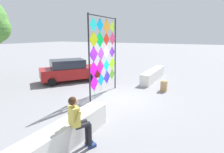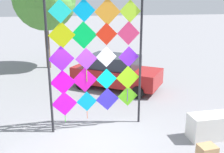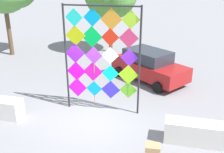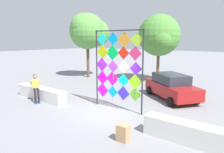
{
  "view_description": "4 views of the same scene",
  "coord_description": "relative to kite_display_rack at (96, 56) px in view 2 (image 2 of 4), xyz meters",
  "views": [
    {
      "loc": [
        -7.76,
        -3.91,
        3.08
      ],
      "look_at": [
        -0.3,
        0.08,
        1.15
      ],
      "focal_mm": 29.27,
      "sensor_mm": 36.0,
      "label": 1
    },
    {
      "loc": [
        -0.97,
        -6.53,
        3.8
      ],
      "look_at": [
        0.58,
        0.67,
        1.64
      ],
      "focal_mm": 41.77,
      "sensor_mm": 36.0,
      "label": 2
    },
    {
      "loc": [
        2.57,
        -7.78,
        4.93
      ],
      "look_at": [
        0.68,
        0.08,
        1.71
      ],
      "focal_mm": 41.59,
      "sensor_mm": 36.0,
      "label": 3
    },
    {
      "loc": [
        6.09,
        -7.37,
        3.49
      ],
      "look_at": [
        -0.2,
        0.73,
        1.66
      ],
      "focal_mm": 33.05,
      "sensor_mm": 36.0,
      "label": 4
    }
  ],
  "objects": [
    {
      "name": "tree_far_right",
      "position": [
        -1.4,
        7.82,
        1.55
      ],
      "size": [
        3.43,
        3.43,
        5.58
      ],
      "color": "brown",
      "rests_on": "ground"
    },
    {
      "name": "kite_display_rack",
      "position": [
        0.0,
        0.0,
        0.0
      ],
      "size": [
        2.78,
        0.18,
        3.98
      ],
      "color": "#232328",
      "rests_on": "ground"
    },
    {
      "name": "parked_car",
      "position": [
        1.41,
        3.52,
        -1.5
      ],
      "size": [
        4.04,
        3.6,
        1.48
      ],
      "color": "maroon",
      "rests_on": "ground"
    },
    {
      "name": "ground",
      "position": [
        -0.12,
        -0.78,
        -2.25
      ],
      "size": [
        120.0,
        120.0,
        0.0
      ],
      "primitive_type": "plane",
      "color": "gray"
    }
  ]
}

